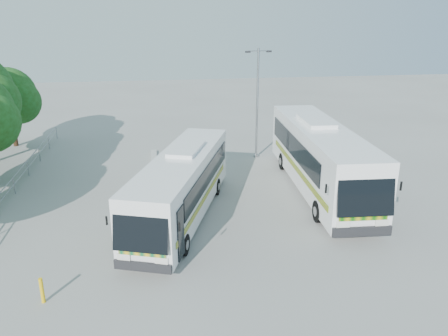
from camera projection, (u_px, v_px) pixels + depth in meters
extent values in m
plane|color=#9A9A95|center=(200.00, 203.00, 22.98)|extent=(100.00, 100.00, 0.00)
cube|color=#B2B2AD|center=(155.00, 191.00, 24.47)|extent=(0.40, 16.00, 0.15)
cylinder|color=gray|center=(18.00, 172.00, 24.87)|extent=(0.06, 22.00, 0.06)
cylinder|color=gray|center=(19.00, 178.00, 25.00)|extent=(0.06, 22.00, 0.06)
cylinder|color=gray|center=(54.00, 136.00, 34.35)|extent=(0.06, 0.06, 1.00)
cylinder|color=#382314|center=(13.00, 128.00, 33.00)|extent=(0.36, 0.36, 2.77)
sphere|color=#1E3E11|center=(8.00, 95.00, 32.18)|extent=(4.03, 4.03, 4.03)
sphere|color=#1E3E11|center=(18.00, 102.00, 31.97)|extent=(3.28, 3.28, 3.28)
sphere|color=#1E3E11|center=(1.00, 87.00, 32.51)|extent=(3.02, 3.02, 3.02)
cube|color=white|center=(182.00, 184.00, 20.91)|extent=(5.87, 11.08, 2.78)
cube|color=black|center=(140.00, 229.00, 15.68)|extent=(2.12, 1.11, 1.77)
cube|color=black|center=(162.00, 172.00, 21.51)|extent=(3.02, 8.26, 1.00)
cube|color=black|center=(208.00, 175.00, 21.11)|extent=(3.02, 8.26, 1.00)
cube|color=#0D6032|center=(158.00, 194.00, 21.03)|extent=(3.25, 8.94, 0.26)
cylinder|color=black|center=(136.00, 240.00, 18.19)|extent=(0.57, 0.95, 0.91)
cylinder|color=black|center=(184.00, 245.00, 17.83)|extent=(0.57, 0.95, 0.91)
cylinder|color=black|center=(180.00, 184.00, 24.39)|extent=(0.57, 0.95, 0.91)
cylinder|color=black|center=(216.00, 187.00, 24.03)|extent=(0.57, 0.95, 0.91)
cube|color=white|center=(319.00, 156.00, 24.28)|extent=(3.58, 12.94, 3.25)
cube|color=black|center=(366.00, 192.00, 18.10)|extent=(2.48, 0.66, 2.07)
cube|color=black|center=(293.00, 146.00, 24.64)|extent=(0.79, 10.20, 1.17)
cube|color=black|center=(340.00, 145.00, 24.87)|extent=(0.79, 10.20, 1.17)
cube|color=#115B0D|center=(296.00, 169.00, 24.06)|extent=(0.83, 11.05, 0.30)
cylinder|color=black|center=(318.00, 211.00, 20.74)|extent=(0.40, 1.08, 1.06)
cylinder|color=black|center=(367.00, 210.00, 20.95)|extent=(0.40, 1.08, 1.06)
cylinder|color=black|center=(283.00, 161.00, 28.06)|extent=(0.40, 1.08, 1.06)
cylinder|color=black|center=(319.00, 160.00, 28.27)|extent=(0.40, 1.08, 1.06)
cylinder|color=#909398|center=(257.00, 105.00, 29.52)|extent=(0.17, 0.17, 7.43)
cylinder|color=#909398|center=(259.00, 51.00, 28.38)|extent=(1.48, 0.30, 0.07)
cube|color=black|center=(248.00, 52.00, 28.17)|extent=(0.35, 0.22, 0.11)
cube|color=black|center=(269.00, 51.00, 28.61)|extent=(0.35, 0.22, 0.11)
cylinder|color=#E8B30D|center=(42.00, 290.00, 14.80)|extent=(0.16, 0.16, 0.94)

